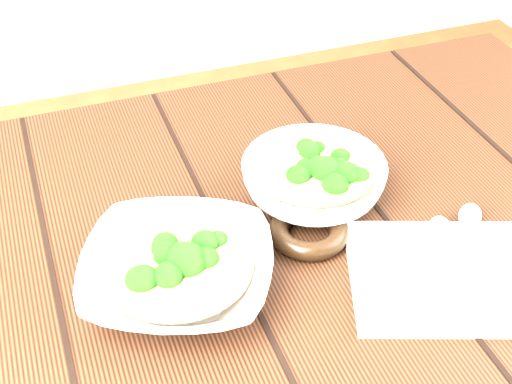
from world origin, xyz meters
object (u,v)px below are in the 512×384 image
object	(u,v)px
soup_bowl_front	(178,272)
table	(252,326)
soup_bowl_back	(314,180)
napkin	(444,275)
trivet	(309,231)

from	to	relation	value
soup_bowl_front	table	bearing A→B (deg)	12.41
soup_bowl_front	soup_bowl_back	bearing A→B (deg)	25.22
table	soup_bowl_front	world-z (taller)	soup_bowl_front
soup_bowl_front	soup_bowl_back	xyz separation A→B (m)	(0.20, 0.09, 0.00)
soup_bowl_front	napkin	xyz separation A→B (m)	(0.28, -0.09, -0.02)
table	trivet	xyz separation A→B (m)	(0.08, 0.01, 0.13)
trivet	napkin	xyz separation A→B (m)	(0.12, -0.11, -0.01)
trivet	table	bearing A→B (deg)	-173.51
table	napkin	distance (m)	0.25
soup_bowl_back	trivet	xyz separation A→B (m)	(-0.03, -0.07, -0.02)
soup_bowl_back	napkin	xyz separation A→B (m)	(0.08, -0.18, -0.03)
soup_bowl_back	table	bearing A→B (deg)	-145.77
napkin	table	bearing A→B (deg)	171.30
table	trivet	size ratio (longest dim) A/B	12.55
soup_bowl_back	napkin	size ratio (longest dim) A/B	1.08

